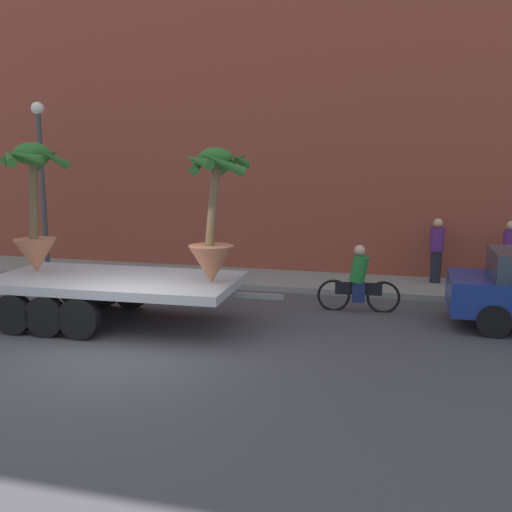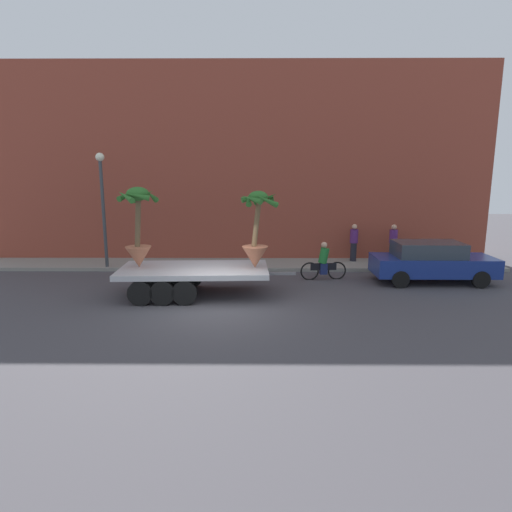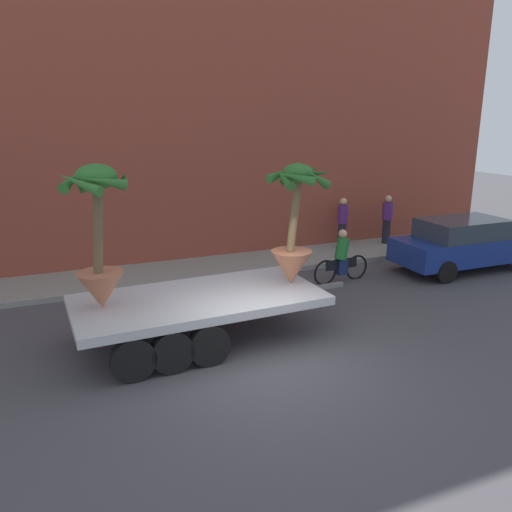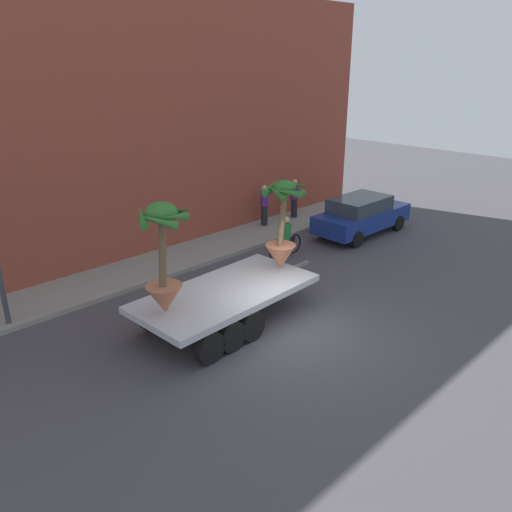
{
  "view_description": "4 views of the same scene",
  "coord_description": "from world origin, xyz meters",
  "px_view_note": "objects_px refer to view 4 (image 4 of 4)",
  "views": [
    {
      "loc": [
        4.76,
        -8.58,
        3.35
      ],
      "look_at": [
        1.82,
        2.43,
        1.38
      ],
      "focal_mm": 38.86,
      "sensor_mm": 36.0,
      "label": 1
    },
    {
      "loc": [
        1.31,
        -13.15,
        4.28
      ],
      "look_at": [
        1.2,
        2.23,
        1.23
      ],
      "focal_mm": 30.58,
      "sensor_mm": 36.0,
      "label": 2
    },
    {
      "loc": [
        -3.61,
        -8.08,
        4.56
      ],
      "look_at": [
        0.52,
        1.9,
        1.56
      ],
      "focal_mm": 35.72,
      "sensor_mm": 36.0,
      "label": 3
    },
    {
      "loc": [
        -8.86,
        -7.8,
        6.7
      ],
      "look_at": [
        0.89,
        2.18,
        1.25
      ],
      "focal_mm": 35.34,
      "sensor_mm": 36.0,
      "label": 4
    }
  ],
  "objects_px": {
    "flatbed_trailer": "(220,300)",
    "cyclist": "(286,239)",
    "pedestrian_far_left": "(264,205)",
    "parked_car": "(361,215)",
    "potted_palm_rear": "(282,230)",
    "pedestrian_near_gate": "(294,198)",
    "potted_palm_middle": "(163,262)"
  },
  "relations": [
    {
      "from": "pedestrian_near_gate",
      "to": "pedestrian_far_left",
      "type": "relative_size",
      "value": 1.0
    },
    {
      "from": "flatbed_trailer",
      "to": "parked_car",
      "type": "xyz_separation_m",
      "value": [
        9.11,
        1.82,
        0.07
      ]
    },
    {
      "from": "pedestrian_far_left",
      "to": "flatbed_trailer",
      "type": "bearing_deg",
      "value": -143.19
    },
    {
      "from": "parked_car",
      "to": "cyclist",
      "type": "bearing_deg",
      "value": 174.19
    },
    {
      "from": "flatbed_trailer",
      "to": "potted_palm_rear",
      "type": "xyz_separation_m",
      "value": [
        2.4,
        0.01,
        1.4
      ]
    },
    {
      "from": "potted_palm_rear",
      "to": "potted_palm_middle",
      "type": "xyz_separation_m",
      "value": [
        -4.03,
        0.05,
        0.14
      ]
    },
    {
      "from": "parked_car",
      "to": "potted_palm_middle",
      "type": "bearing_deg",
      "value": -170.67
    },
    {
      "from": "parked_car",
      "to": "pedestrian_far_left",
      "type": "xyz_separation_m",
      "value": [
        -2.29,
        3.29,
        0.22
      ]
    },
    {
      "from": "parked_car",
      "to": "pedestrian_far_left",
      "type": "bearing_deg",
      "value": 124.84
    },
    {
      "from": "potted_palm_middle",
      "to": "parked_car",
      "type": "height_order",
      "value": "potted_palm_middle"
    },
    {
      "from": "flatbed_trailer",
      "to": "pedestrian_far_left",
      "type": "height_order",
      "value": "pedestrian_far_left"
    },
    {
      "from": "potted_palm_rear",
      "to": "pedestrian_far_left",
      "type": "distance_m",
      "value": 6.84
    },
    {
      "from": "potted_palm_rear",
      "to": "pedestrian_near_gate",
      "type": "bearing_deg",
      "value": 38.9
    },
    {
      "from": "flatbed_trailer",
      "to": "potted_palm_rear",
      "type": "bearing_deg",
      "value": 0.13
    },
    {
      "from": "pedestrian_far_left",
      "to": "parked_car",
      "type": "bearing_deg",
      "value": -55.16
    },
    {
      "from": "flatbed_trailer",
      "to": "cyclist",
      "type": "xyz_separation_m",
      "value": [
        5.03,
        2.23,
        -0.09
      ]
    },
    {
      "from": "parked_car",
      "to": "pedestrian_far_left",
      "type": "relative_size",
      "value": 2.66
    },
    {
      "from": "potted_palm_middle",
      "to": "pedestrian_far_left",
      "type": "bearing_deg",
      "value": 30.87
    },
    {
      "from": "potted_palm_rear",
      "to": "cyclist",
      "type": "bearing_deg",
      "value": 40.22
    },
    {
      "from": "potted_palm_rear",
      "to": "parked_car",
      "type": "bearing_deg",
      "value": 15.11
    },
    {
      "from": "pedestrian_far_left",
      "to": "potted_palm_rear",
      "type": "bearing_deg",
      "value": -130.93
    },
    {
      "from": "potted_palm_rear",
      "to": "cyclist",
      "type": "xyz_separation_m",
      "value": [
        2.63,
        2.23,
        -1.48
      ]
    },
    {
      "from": "potted_palm_middle",
      "to": "pedestrian_near_gate",
      "type": "relative_size",
      "value": 1.61
    },
    {
      "from": "potted_palm_rear",
      "to": "potted_palm_middle",
      "type": "relative_size",
      "value": 0.95
    },
    {
      "from": "parked_car",
      "to": "pedestrian_near_gate",
      "type": "distance_m",
      "value": 3.23
    },
    {
      "from": "potted_palm_rear",
      "to": "parked_car",
      "type": "height_order",
      "value": "potted_palm_rear"
    },
    {
      "from": "cyclist",
      "to": "pedestrian_far_left",
      "type": "height_order",
      "value": "pedestrian_far_left"
    },
    {
      "from": "flatbed_trailer",
      "to": "cyclist",
      "type": "bearing_deg",
      "value": 23.92
    },
    {
      "from": "parked_car",
      "to": "pedestrian_near_gate",
      "type": "height_order",
      "value": "pedestrian_near_gate"
    },
    {
      "from": "potted_palm_middle",
      "to": "parked_car",
      "type": "distance_m",
      "value": 10.98
    },
    {
      "from": "potted_palm_rear",
      "to": "flatbed_trailer",
      "type": "bearing_deg",
      "value": -179.87
    },
    {
      "from": "flatbed_trailer",
      "to": "cyclist",
      "type": "height_order",
      "value": "cyclist"
    }
  ]
}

